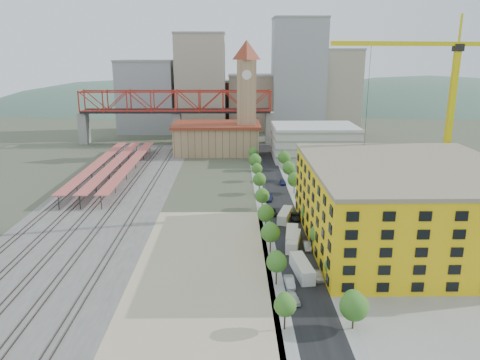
{
  "coord_description": "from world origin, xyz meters",
  "views": [
    {
      "loc": [
        2.39,
        -121.03,
        43.07
      ],
      "look_at": [
        4.13,
        -0.44,
        10.0
      ],
      "focal_mm": 35.0,
      "sensor_mm": 36.0,
      "label": 1
    }
  ],
  "objects_px": {
    "site_trailer_c": "(292,237)",
    "site_trailer_d": "(285,215)",
    "tower_crane": "(442,92)",
    "clock_tower": "(246,87)",
    "construction_building": "(407,204)",
    "car_0": "(293,298)",
    "site_trailer_b": "(293,242)",
    "site_trailer_a": "(302,268)"
  },
  "relations": [
    {
      "from": "tower_crane",
      "to": "site_trailer_c",
      "type": "relative_size",
      "value": 5.08
    },
    {
      "from": "site_trailer_a",
      "to": "site_trailer_d",
      "type": "bearing_deg",
      "value": 83.27
    },
    {
      "from": "construction_building",
      "to": "site_trailer_c",
      "type": "bearing_deg",
      "value": 178.7
    },
    {
      "from": "clock_tower",
      "to": "site_trailer_d",
      "type": "relative_size",
      "value": 5.43
    },
    {
      "from": "car_0",
      "to": "clock_tower",
      "type": "bearing_deg",
      "value": 84.01
    },
    {
      "from": "site_trailer_a",
      "to": "site_trailer_b",
      "type": "bearing_deg",
      "value": 83.27
    },
    {
      "from": "site_trailer_b",
      "to": "construction_building",
      "type": "bearing_deg",
      "value": 16.95
    },
    {
      "from": "clock_tower",
      "to": "tower_crane",
      "type": "xyz_separation_m",
      "value": [
        51.37,
        -72.83,
        3.92
      ]
    },
    {
      "from": "site_trailer_b",
      "to": "site_trailer_d",
      "type": "bearing_deg",
      "value": 102.23
    },
    {
      "from": "clock_tower",
      "to": "construction_building",
      "type": "bearing_deg",
      "value": -71.22
    },
    {
      "from": "construction_building",
      "to": "site_trailer_c",
      "type": "distance_m",
      "value": 27.21
    },
    {
      "from": "site_trailer_b",
      "to": "car_0",
      "type": "relative_size",
      "value": 2.19
    },
    {
      "from": "site_trailer_c",
      "to": "clock_tower",
      "type": "bearing_deg",
      "value": 102.67
    },
    {
      "from": "site_trailer_c",
      "to": "car_0",
      "type": "relative_size",
      "value": 2.32
    },
    {
      "from": "construction_building",
      "to": "car_0",
      "type": "height_order",
      "value": "construction_building"
    },
    {
      "from": "tower_crane",
      "to": "site_trailer_a",
      "type": "xyz_separation_m",
      "value": [
        -43.37,
        -43.08,
        -31.19
      ]
    },
    {
      "from": "site_trailer_b",
      "to": "site_trailer_d",
      "type": "distance_m",
      "value": 17.8
    },
    {
      "from": "site_trailer_b",
      "to": "car_0",
      "type": "xyz_separation_m",
      "value": [
        -3.0,
        -24.39,
        -0.58
      ]
    },
    {
      "from": "site_trailer_d",
      "to": "site_trailer_a",
      "type": "bearing_deg",
      "value": -73.45
    },
    {
      "from": "construction_building",
      "to": "site_trailer_d",
      "type": "height_order",
      "value": "construction_building"
    },
    {
      "from": "site_trailer_b",
      "to": "site_trailer_c",
      "type": "distance_m",
      "value": 2.74
    },
    {
      "from": "tower_crane",
      "to": "site_trailer_d",
      "type": "distance_m",
      "value": 54.72
    },
    {
      "from": "construction_building",
      "to": "tower_crane",
      "type": "bearing_deg",
      "value": 57.41
    },
    {
      "from": "car_0",
      "to": "site_trailer_b",
      "type": "bearing_deg",
      "value": 74.73
    },
    {
      "from": "site_trailer_a",
      "to": "car_0",
      "type": "relative_size",
      "value": 2.33
    },
    {
      "from": "construction_building",
      "to": "site_trailer_d",
      "type": "relative_size",
      "value": 5.29
    },
    {
      "from": "site_trailer_a",
      "to": "site_trailer_b",
      "type": "relative_size",
      "value": 1.06
    },
    {
      "from": "tower_crane",
      "to": "site_trailer_d",
      "type": "bearing_deg",
      "value": -165.13
    },
    {
      "from": "site_trailer_c",
      "to": "car_0",
      "type": "height_order",
      "value": "site_trailer_c"
    },
    {
      "from": "construction_building",
      "to": "site_trailer_b",
      "type": "distance_m",
      "value": 27.31
    },
    {
      "from": "site_trailer_c",
      "to": "site_trailer_d",
      "type": "xyz_separation_m",
      "value": [
        0.0,
        15.06,
        -0.11
      ]
    },
    {
      "from": "site_trailer_b",
      "to": "site_trailer_c",
      "type": "xyz_separation_m",
      "value": [
        0.0,
        2.74,
        0.08
      ]
    },
    {
      "from": "clock_tower",
      "to": "construction_building",
      "type": "relative_size",
      "value": 1.03
    },
    {
      "from": "tower_crane",
      "to": "site_trailer_a",
      "type": "relative_size",
      "value": 5.07
    },
    {
      "from": "site_trailer_a",
      "to": "site_trailer_d",
      "type": "xyz_separation_m",
      "value": [
        0.0,
        31.57,
        -0.12
      ]
    },
    {
      "from": "tower_crane",
      "to": "clock_tower",
      "type": "bearing_deg",
      "value": 125.2
    },
    {
      "from": "clock_tower",
      "to": "site_trailer_b",
      "type": "bearing_deg",
      "value": -85.52
    },
    {
      "from": "site_trailer_c",
      "to": "car_0",
      "type": "bearing_deg",
      "value": -88.25
    },
    {
      "from": "clock_tower",
      "to": "site_trailer_b",
      "type": "relative_size",
      "value": 5.3
    },
    {
      "from": "clock_tower",
      "to": "tower_crane",
      "type": "height_order",
      "value": "tower_crane"
    },
    {
      "from": "site_trailer_c",
      "to": "construction_building",
      "type": "bearing_deg",
      "value": 6.76
    },
    {
      "from": "site_trailer_b",
      "to": "site_trailer_d",
      "type": "relative_size",
      "value": 1.02
    }
  ]
}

